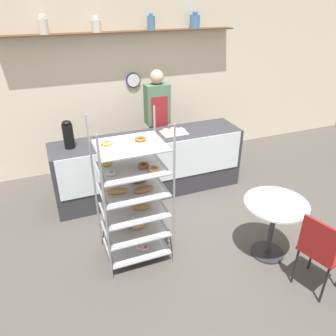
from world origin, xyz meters
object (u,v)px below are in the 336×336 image
object	(u,v)px
person_worker	(157,120)
coffee_carafe	(68,135)
cafe_table	(274,216)
donut_tray_counter	(172,131)
pastry_rack	(133,199)
cafe_chair	(320,248)

from	to	relation	value
person_worker	coffee_carafe	xyz separation A→B (m)	(-1.42, -0.48, 0.14)
cafe_table	coffee_carafe	bearing A→B (deg)	136.39
coffee_carafe	donut_tray_counter	distance (m)	1.49
person_worker	cafe_table	distance (m)	2.44
pastry_rack	coffee_carafe	distance (m)	1.42
person_worker	cafe_table	bearing A→B (deg)	-77.05
pastry_rack	donut_tray_counter	distance (m)	1.63
pastry_rack	donut_tray_counter	bearing A→B (deg)	52.62
cafe_table	cafe_chair	bearing A→B (deg)	-81.88
person_worker	donut_tray_counter	size ratio (longest dim) A/B	4.71
cafe_table	cafe_chair	world-z (taller)	cafe_chair
donut_tray_counter	person_worker	bearing A→B (deg)	97.28
pastry_rack	person_worker	size ratio (longest dim) A/B	0.97
cafe_chair	donut_tray_counter	xyz separation A→B (m)	(-0.56, 2.46, 0.39)
pastry_rack	coffee_carafe	world-z (taller)	pastry_rack
person_worker	coffee_carafe	distance (m)	1.50
cafe_chair	coffee_carafe	size ratio (longest dim) A/B	2.34
coffee_carafe	donut_tray_counter	world-z (taller)	coffee_carafe
coffee_carafe	donut_tray_counter	bearing A→B (deg)	-0.24
donut_tray_counter	coffee_carafe	bearing A→B (deg)	179.76
pastry_rack	coffee_carafe	size ratio (longest dim) A/B	4.45
pastry_rack	person_worker	world-z (taller)	person_worker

